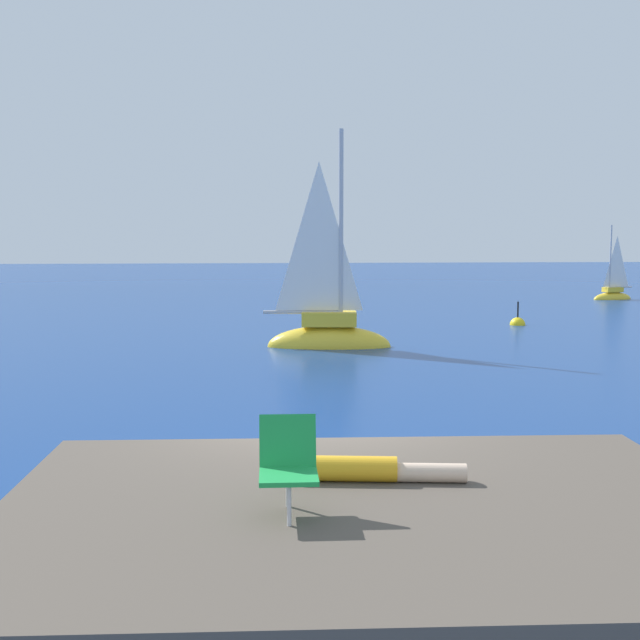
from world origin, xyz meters
TOP-DOWN VIEW (x-y plane):
  - ground_plane at (0.00, 0.00)m, footprint 160.00×160.00m
  - shore_ledge at (0.18, -3.38)m, footprint 6.59×4.84m
  - boulder_seaward at (2.80, -0.91)m, footprint 0.93×0.95m
  - boulder_inland at (2.22, -0.90)m, footprint 1.66×1.63m
  - sailboat_near at (1.45, 13.72)m, footprint 3.79×1.59m
  - sailboat_far at (17.25, 29.72)m, footprint 2.25×1.20m
  - person_sunbather at (0.23, -2.76)m, footprint 1.76×0.41m
  - beach_chair at (-0.51, -3.57)m, footprint 0.49×0.61m
  - marker_buoy at (8.82, 18.86)m, footprint 0.56×0.56m

SIDE VIEW (x-z plane):
  - ground_plane at x=0.00m, z-range 0.00..0.00m
  - boulder_seaward at x=2.80m, z-range -0.21..0.21m
  - boulder_inland at x=2.22m, z-range -0.48..0.48m
  - marker_buoy at x=8.82m, z-range -0.56..0.57m
  - sailboat_far at x=17.25m, z-range -1.81..2.26m
  - sailboat_near at x=1.45m, z-range -3.08..3.83m
  - shore_ledge at x=0.18m, z-range 0.00..1.01m
  - person_sunbather at x=0.23m, z-range 1.00..1.25m
  - beach_chair at x=-0.51m, z-range 1.05..1.85m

